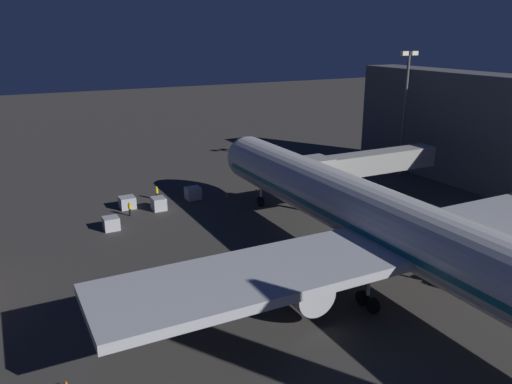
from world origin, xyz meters
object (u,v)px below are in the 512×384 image
Objects in this scene: ground_crew_marshaller_fwd at (130,208)px; traffic_cone_nose_starboard at (227,194)px; baggage_container_near_belt at (159,204)px; baggage_container_far_row at (127,203)px; traffic_cone_wingtip_svc_side at (66,384)px; baggage_container_spare at (193,193)px; traffic_cone_nose_port at (256,190)px; airliner_at_gate at (413,236)px; apron_floodlight_mast at (405,105)px; ground_crew_near_nose_gear at (157,192)px; jet_bridge at (360,164)px; baggage_container_mid_row at (111,223)px.

ground_crew_marshaller_fwd reaches higher than traffic_cone_nose_starboard.
baggage_container_near_belt reaches higher than baggage_container_far_row.
traffic_cone_wingtip_svc_side is at bearing 68.72° from ground_crew_marshaller_fwd.
traffic_cone_wingtip_svc_side is (20.08, 31.32, -0.51)m from baggage_container_spare.
ground_crew_marshaller_fwd is (0.41, 2.94, 0.24)m from baggage_container_far_row.
traffic_cone_nose_starboard is at bearing 0.00° from traffic_cone_nose_port.
baggage_container_far_row is 0.98× the size of baggage_container_spare.
baggage_container_far_row is 17.27m from traffic_cone_nose_port.
airliner_at_gate is 35.11× the size of baggage_container_far_row.
apron_floodlight_mast is 33.09× the size of traffic_cone_nose_starboard.
ground_crew_near_nose_gear reaches higher than baggage_container_near_belt.
baggage_container_far_row is (25.53, -12.69, -4.72)m from jet_bridge.
apron_floodlight_mast reaches higher than ground_crew_near_nose_gear.
traffic_cone_wingtip_svc_side is at bearing 28.22° from apron_floodlight_mast.
baggage_container_mid_row is at bearing 62.21° from baggage_container_far_row.
ground_crew_near_nose_gear is (4.24, -1.96, 0.19)m from baggage_container_spare.
jet_bridge is (-10.52, -19.95, 0.12)m from airliner_at_gate.
baggage_container_near_belt is 3.36× the size of traffic_cone_nose_port.
baggage_container_mid_row is at bearing -55.05° from airliner_at_gate.
baggage_container_mid_row is at bearing 49.31° from ground_crew_marshaller_fwd.
ground_crew_marshaller_fwd is (15.43, -29.70, -4.36)m from airliner_at_gate.
airliner_at_gate reaches higher than baggage_container_spare.
baggage_container_near_belt reaches higher than traffic_cone_wingtip_svc_side.
jet_bridge is 18.21m from apron_floodlight_mast.
baggage_container_mid_row is at bearing 46.47° from ground_crew_near_nose_gear.
baggage_container_mid_row is at bearing -12.37° from jet_bridge.
baggage_container_near_belt is 14.00m from traffic_cone_nose_port.
ground_crew_marshaller_fwd is at bearing 5.28° from traffic_cone_nose_port.
ground_crew_near_nose_gear reaches higher than traffic_cone_wingtip_svc_side.
baggage_container_far_row is at bearing -35.65° from baggage_container_near_belt.
baggage_container_mid_row reaches higher than traffic_cone_nose_port.
baggage_container_mid_row is 16.94m from traffic_cone_nose_starboard.
ground_crew_marshaller_fwd is at bearing -62.55° from airliner_at_gate.
baggage_container_mid_row is 21.18m from traffic_cone_nose_port.
ground_crew_marshaller_fwd is at bearing 82.03° from baggage_container_far_row.
jet_bridge is 10.42× the size of baggage_container_far_row.
traffic_cone_wingtip_svc_side is at bearing 51.18° from traffic_cone_nose_starboard.
traffic_cone_nose_port is at bearing -166.21° from baggage_container_mid_row.
ground_crew_near_nose_gear is at bearing -19.02° from traffic_cone_nose_starboard.
ground_crew_near_nose_gear is at bearing -24.79° from baggage_container_spare.
baggage_container_spare is at bearing -122.67° from traffic_cone_wingtip_svc_side.
traffic_cone_nose_starboard is at bearing -85.98° from airliner_at_gate.
ground_crew_marshaller_fwd is (8.90, 2.62, 0.18)m from baggage_container_spare.
traffic_cone_nose_starboard is at bearing -4.88° from apron_floodlight_mast.
baggage_container_near_belt is 3.36× the size of traffic_cone_wingtip_svc_side.
traffic_cone_nose_port is (8.32, -11.38, -5.17)m from jet_bridge.
airliner_at_gate is 27.10m from traffic_cone_wingtip_svc_side.
baggage_container_near_belt is at bearing 76.14° from ground_crew_near_nose_gear.
ground_crew_marshaller_fwd reaches higher than baggage_container_near_belt.
apron_floodlight_mast reaches higher than baggage_container_spare.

